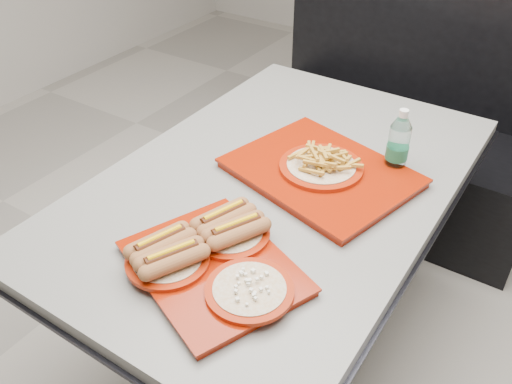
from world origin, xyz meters
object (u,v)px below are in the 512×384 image
Objects in this scene: tray_far at (321,169)px; booth_bench at (399,128)px; diner_table at (277,222)px; tray_near at (211,257)px; water_bottle at (398,146)px.

booth_bench is at bearing 95.59° from tray_far.
tray_near is (0.06, -0.40, 0.20)m from diner_table.
booth_bench is at bearing 106.92° from water_bottle.
tray_near reaches higher than diner_table.
diner_table is 0.23m from tray_far.
tray_far is (0.04, 0.47, -0.00)m from tray_near.
booth_bench is 1.09m from tray_far.
tray_far reaches higher than tray_near.
water_bottle is (0.21, 0.62, 0.06)m from tray_near.
diner_table is 1.05× the size of booth_bench.
diner_table is 2.88× the size of tray_near.
water_bottle is at bearing 39.35° from diner_table.
tray_near is at bearing -94.82° from tray_far.
booth_bench is (0.00, 1.09, -0.18)m from diner_table.
diner_table is 1.11m from booth_bench.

